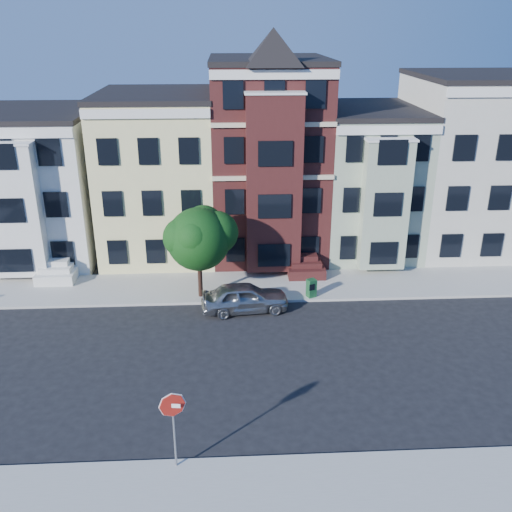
{
  "coord_description": "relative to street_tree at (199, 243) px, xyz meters",
  "views": [
    {
      "loc": [
        -2.69,
        -21.79,
        14.26
      ],
      "look_at": [
        -1.39,
        2.61,
        4.2
      ],
      "focal_mm": 40.0,
      "sensor_mm": 36.0,
      "label": 1
    }
  ],
  "objects": [
    {
      "name": "stop_sign",
      "position": [
        -0.36,
        -13.09,
        -1.45
      ],
      "size": [
        0.93,
        0.22,
        3.35
      ],
      "primitive_type": null,
      "rotation": [
        0.0,
        0.0,
        -0.1
      ],
      "color": "#A91C13",
      "rests_on": "near_sidewalk"
    },
    {
      "name": "ground",
      "position": [
        4.24,
        -6.79,
        -3.28
      ],
      "size": [
        120.0,
        120.0,
        0.0
      ],
      "primitive_type": "plane",
      "color": "black"
    },
    {
      "name": "far_sidewalk",
      "position": [
        4.24,
        1.21,
        -3.2
      ],
      "size": [
        60.0,
        4.0,
        0.15
      ],
      "primitive_type": "cube",
      "color": "#9E9B93",
      "rests_on": "ground"
    },
    {
      "name": "street_tree",
      "position": [
        0.0,
        0.0,
        0.0
      ],
      "size": [
        7.02,
        7.02,
        6.26
      ],
      "primitive_type": null,
      "rotation": [
        0.0,
        0.0,
        -0.39
      ],
      "color": "#174815",
      "rests_on": "far_sidewalk"
    },
    {
      "name": "house_white",
      "position": [
        -10.76,
        7.71,
        1.22
      ],
      "size": [
        8.0,
        9.0,
        9.0
      ],
      "primitive_type": "cube",
      "color": "silver",
      "rests_on": "ground"
    },
    {
      "name": "near_sidewalk",
      "position": [
        4.24,
        -14.79,
        -3.2
      ],
      "size": [
        60.0,
        4.0,
        0.15
      ],
      "primitive_type": "cube",
      "color": "#9E9B93",
      "rests_on": "ground"
    },
    {
      "name": "house_brown",
      "position": [
        4.24,
        7.71,
        2.72
      ],
      "size": [
        7.0,
        9.0,
        12.0
      ],
      "primitive_type": "cube",
      "color": "#3B1715",
      "rests_on": "ground"
    },
    {
      "name": "house_yellow",
      "position": [
        -2.76,
        7.71,
        1.72
      ],
      "size": [
        7.0,
        9.0,
        10.0
      ],
      "primitive_type": "cube",
      "color": "beige",
      "rests_on": "ground"
    },
    {
      "name": "house_green",
      "position": [
        10.74,
        7.71,
        1.22
      ],
      "size": [
        6.0,
        9.0,
        9.0
      ],
      "primitive_type": "cube",
      "color": "#96A58A",
      "rests_on": "ground"
    },
    {
      "name": "house_cream",
      "position": [
        17.74,
        7.71,
        2.22
      ],
      "size": [
        8.0,
        9.0,
        11.0
      ],
      "primitive_type": "cube",
      "color": "beige",
      "rests_on": "ground"
    },
    {
      "name": "parked_car",
      "position": [
        2.4,
        -1.59,
        -2.5
      ],
      "size": [
        4.75,
        2.32,
        1.56
      ],
      "primitive_type": "imported",
      "rotation": [
        0.0,
        0.0,
        1.68
      ],
      "color": "#95989D",
      "rests_on": "ground"
    },
    {
      "name": "newspaper_box",
      "position": [
        6.11,
        -0.42,
        -2.61
      ],
      "size": [
        0.59,
        0.56,
        1.03
      ],
      "primitive_type": "cube",
      "rotation": [
        0.0,
        0.0,
        0.41
      ],
      "color": "#1C542C",
      "rests_on": "far_sidewalk"
    }
  ]
}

